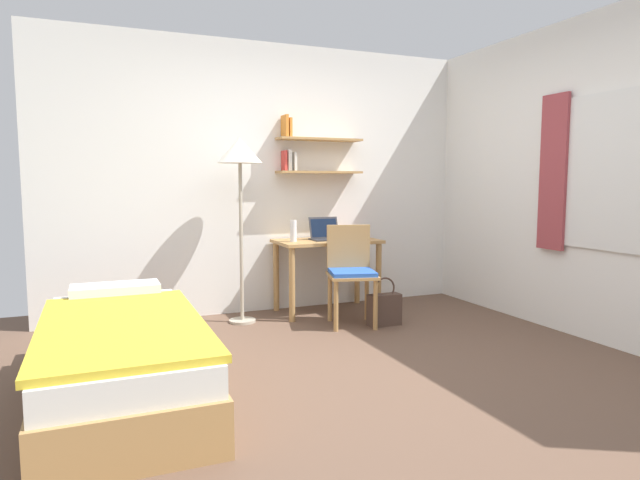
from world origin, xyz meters
The scene contains 11 objects.
ground_plane centered at (0.00, 0.00, 0.00)m, with size 5.28×5.28×0.00m, color brown.
wall_back centered at (0.01, 2.02, 1.31)m, with size 4.40×0.27×2.60m.
wall_right centered at (2.02, 0.00, 1.30)m, with size 0.10×4.40×2.60m.
bed centered at (-1.53, 0.21, 0.24)m, with size 0.88×2.00×0.54m.
desk centered at (0.43, 1.70, 0.58)m, with size 0.99×0.56×0.71m.
desk_chair centered at (0.45, 1.20, 0.50)m, with size 0.51×0.51×0.88m.
standing_lamp centered at (-0.44, 1.62, 1.46)m, with size 0.40×0.40×1.66m.
laptop centered at (0.43, 1.72, 0.77)m, with size 0.30×0.23×0.22m.
water_bottle centered at (0.07, 1.66, 0.81)m, with size 0.06×0.06×0.20m, color silver.
book_stack centered at (0.77, 1.76, 0.75)m, with size 0.17×0.21×0.08m.
handbag centered at (0.70, 1.03, 0.15)m, with size 0.30×0.12×0.43m.
Camera 1 is at (-1.65, -3.15, 1.27)m, focal length 30.72 mm.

